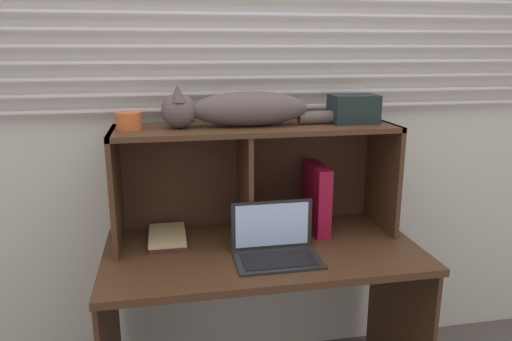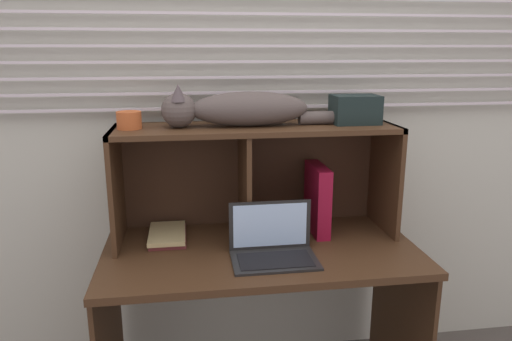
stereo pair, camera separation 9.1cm
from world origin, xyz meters
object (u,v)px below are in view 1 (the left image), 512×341
(storage_box, at_px, (353,109))
(small_basket, at_px, (129,121))
(binder_upright, at_px, (316,198))
(book_stack, at_px, (168,237))
(laptop, at_px, (276,246))
(cat, at_px, (238,109))

(storage_box, bearing_deg, small_basket, 180.00)
(binder_upright, xyz_separation_m, book_stack, (-0.66, 0.00, -0.13))
(laptop, distance_m, small_basket, 0.77)
(laptop, bearing_deg, cat, 113.32)
(cat, bearing_deg, laptop, -66.68)
(cat, relative_size, small_basket, 8.06)
(laptop, height_order, book_stack, laptop)
(laptop, bearing_deg, book_stack, 149.19)
(small_basket, bearing_deg, storage_box, 0.00)
(binder_upright, xyz_separation_m, small_basket, (-0.79, 0.00, 0.37))
(small_basket, height_order, storage_box, storage_box)
(book_stack, xyz_separation_m, small_basket, (-0.13, -0.00, 0.50))
(book_stack, bearing_deg, storage_box, -0.09)
(cat, relative_size, laptop, 2.40)
(book_stack, bearing_deg, small_basket, -179.42)
(laptop, height_order, binder_upright, binder_upright)
(laptop, distance_m, binder_upright, 0.37)
(binder_upright, relative_size, small_basket, 3.08)
(book_stack, distance_m, small_basket, 0.52)
(small_basket, bearing_deg, laptop, -24.33)
(laptop, xyz_separation_m, book_stack, (-0.42, 0.25, -0.03))
(cat, distance_m, book_stack, 0.62)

